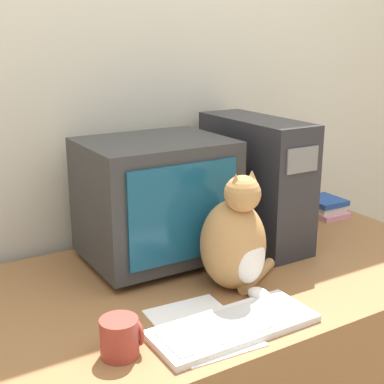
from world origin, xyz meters
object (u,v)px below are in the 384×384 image
(crt_monitor, at_px, (156,200))
(book_stack, at_px, (323,206))
(computer_tower, at_px, (255,181))
(cat, at_px, (236,242))
(keyboard, at_px, (234,326))
(mug, at_px, (121,337))
(pen, at_px, (174,328))

(crt_monitor, height_order, book_stack, crt_monitor)
(computer_tower, height_order, book_stack, computer_tower)
(crt_monitor, bearing_deg, cat, -71.21)
(keyboard, distance_m, mug, 0.30)
(book_stack, bearing_deg, mug, -155.87)
(crt_monitor, distance_m, computer_tower, 0.38)
(crt_monitor, relative_size, cat, 1.26)
(crt_monitor, distance_m, cat, 0.33)
(book_stack, distance_m, pen, 1.09)
(cat, bearing_deg, mug, -168.41)
(crt_monitor, distance_m, pen, 0.49)
(pen, bearing_deg, mug, -167.75)
(keyboard, relative_size, cat, 1.22)
(mug, bearing_deg, cat, 18.98)
(keyboard, bearing_deg, computer_tower, 48.31)
(crt_monitor, height_order, computer_tower, computer_tower)
(book_stack, height_order, mug, mug)
(book_stack, bearing_deg, pen, -154.09)
(computer_tower, relative_size, cat, 1.33)
(computer_tower, distance_m, cat, 0.41)
(pen, bearing_deg, crt_monitor, 68.02)
(book_stack, xyz_separation_m, mug, (-1.14, -0.51, 0.01))
(cat, distance_m, mug, 0.47)
(cat, xyz_separation_m, pen, (-0.27, -0.11, -0.14))
(crt_monitor, bearing_deg, pen, -111.98)
(computer_tower, bearing_deg, crt_monitor, 176.94)
(keyboard, bearing_deg, crt_monitor, 85.79)
(pen, distance_m, mug, 0.17)
(keyboard, xyz_separation_m, cat, (0.14, 0.19, 0.14))
(crt_monitor, distance_m, mug, 0.58)
(keyboard, xyz_separation_m, mug, (-0.29, 0.04, 0.04))
(cat, bearing_deg, pen, -164.64)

